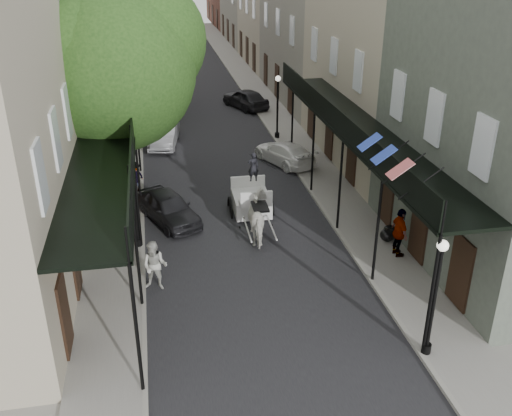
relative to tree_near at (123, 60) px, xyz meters
name	(u,v)px	position (x,y,z in m)	size (l,w,h in m)	color
ground	(273,330)	(4.20, -10.18, -6.49)	(140.00, 140.00, 0.00)	gray
road	(206,133)	(4.20, 9.82, -6.48)	(8.00, 90.00, 0.01)	black
sidewalk_left	(124,137)	(-0.80, 9.82, -6.43)	(2.20, 90.00, 0.12)	gray
sidewalk_right	(284,128)	(9.20, 9.82, -6.43)	(2.20, 90.00, 0.12)	gray
building_row_left	(68,27)	(-4.40, 19.82, -1.24)	(5.00, 80.00, 10.50)	#9E947E
building_row_right	(302,21)	(12.80, 19.82, -1.24)	(5.00, 80.00, 10.50)	gray
gallery_left	(111,143)	(-0.59, -3.20, -2.44)	(2.20, 18.05, 4.88)	black
gallery_right	(354,129)	(8.99, -3.20, -2.44)	(2.20, 18.05, 4.88)	black
tree_near	(123,60)	(0.00, 0.00, 0.00)	(7.31, 6.80, 9.63)	#382619
tree_far	(128,28)	(-0.05, 14.00, -0.65)	(6.45, 6.00, 8.61)	#382619
lamppost_right_near	(435,297)	(8.30, -12.18, -4.44)	(0.32, 0.32, 3.71)	black
lamppost_left	(134,201)	(0.10, -4.18, -4.44)	(0.32, 0.32, 3.71)	black
lamppost_right_far	(278,106)	(8.30, 7.82, -4.44)	(0.32, 0.32, 3.71)	black
horse	(261,218)	(4.93, -4.30, -5.57)	(0.99, 2.17, 1.83)	silver
carriage	(250,184)	(4.99, -1.45, -5.30)	(1.95, 2.73, 3.06)	black
pedestrian_walking	(155,266)	(0.70, -7.18, -5.58)	(0.88, 0.69, 1.81)	#B1B2A8
pedestrian_sidewalk_left	(135,177)	(0.00, 1.14, -5.63)	(0.96, 0.55, 1.48)	gray
pedestrian_sidewalk_right	(399,233)	(9.73, -6.75, -5.40)	(1.13, 0.47, 1.93)	gray
car_left_near	(169,207)	(1.39, -2.05, -5.83)	(1.55, 3.85, 1.31)	black
car_left_mid	(164,134)	(1.60, 8.03, -5.81)	(1.43, 4.11, 1.36)	gray
car_left_far	(160,100)	(1.60, 15.76, -5.77)	(2.37, 5.14, 1.43)	black
car_right_near	(284,153)	(7.80, 3.82, -5.90)	(1.66, 4.09, 1.19)	white
car_right_far	(245,98)	(7.59, 15.00, -5.79)	(1.66, 4.12, 1.40)	black
trash_bags	(388,233)	(9.91, -5.43, -6.13)	(0.86, 1.01, 0.51)	black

